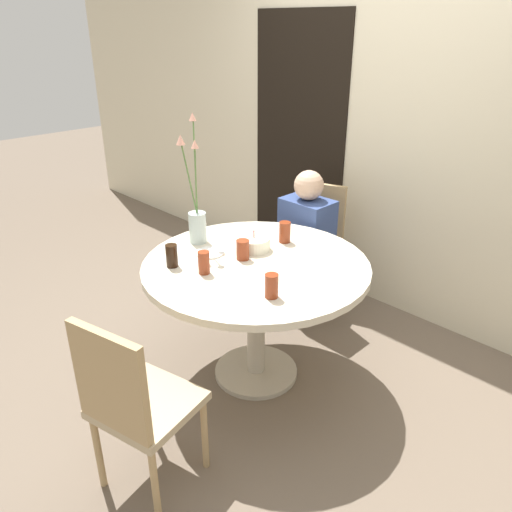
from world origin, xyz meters
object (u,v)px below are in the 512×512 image
object	(u,v)px
chair_right_flank	(314,240)
flower_vase	(196,215)
drink_glass_2	(285,232)
drink_glass_0	(272,286)
side_plate	(210,253)
person_boy	(306,249)
drink_glass_3	(243,250)
chair_far_back	(133,400)
birthday_cake	(254,244)
drink_glass_1	(204,263)
drink_glass_4	(172,256)

from	to	relation	value
chair_right_flank	flower_vase	xyz separation A→B (m)	(-0.12, -0.97, 0.41)
flower_vase	drink_glass_2	xyz separation A→B (m)	(0.37, 0.37, -0.11)
chair_right_flank	drink_glass_0	xyz separation A→B (m)	(0.65, -1.13, 0.30)
chair_right_flank	drink_glass_2	xyz separation A→B (m)	(0.25, -0.60, 0.31)
side_plate	person_boy	distance (m)	0.91
drink_glass_3	drink_glass_2	bearing A→B (deg)	89.49
chair_far_back	drink_glass_2	size ratio (longest dim) A/B	7.21
birthday_cake	drink_glass_1	world-z (taller)	drink_glass_1
chair_right_flank	drink_glass_1	size ratio (longest dim) A/B	7.39
chair_far_back	flower_vase	distance (m)	1.20
side_plate	person_boy	xyz separation A→B (m)	(-0.00, 0.87, -0.26)
chair_right_flank	person_boy	xyz separation A→B (m)	(0.05, -0.15, -0.01)
chair_far_back	drink_glass_4	xyz separation A→B (m)	(-0.51, 0.60, 0.31)
drink_glass_0	drink_glass_1	distance (m)	0.43
side_plate	person_boy	size ratio (longest dim) A/B	0.15
person_boy	side_plate	bearing A→B (deg)	-89.71
chair_far_back	drink_glass_3	distance (m)	1.03
chair_right_flank	drink_glass_1	distance (m)	1.26
drink_glass_1	drink_glass_3	world-z (taller)	drink_glass_1
chair_far_back	person_boy	world-z (taller)	person_boy
chair_far_back	drink_glass_4	distance (m)	0.84
side_plate	drink_glass_2	world-z (taller)	drink_glass_2
chair_right_flank	drink_glass_4	xyz separation A→B (m)	(0.04, -1.27, 0.31)
drink_glass_0	drink_glass_2	world-z (taller)	drink_glass_2
drink_glass_3	person_boy	bearing A→B (deg)	103.48
drink_glass_1	drink_glass_0	bearing A→B (deg)	9.18
chair_right_flank	flower_vase	world-z (taller)	flower_vase
chair_far_back	birthday_cake	xyz separation A→B (m)	(-0.36, 1.07, 0.28)
birthday_cake	drink_glass_3	distance (m)	0.14
drink_glass_2	flower_vase	bearing A→B (deg)	-134.48
birthday_cake	drink_glass_0	world-z (taller)	drink_glass_0
birthday_cake	drink_glass_3	size ratio (longest dim) A/B	1.66
drink_glass_1	drink_glass_4	size ratio (longest dim) A/B	0.98
side_plate	drink_glass_3	world-z (taller)	drink_glass_3
drink_glass_0	person_boy	distance (m)	1.19
chair_right_flank	side_plate	bearing A→B (deg)	-106.37
drink_glass_4	chair_far_back	bearing A→B (deg)	-49.57
flower_vase	drink_glass_3	bearing A→B (deg)	4.70
birthday_cake	drink_glass_0	size ratio (longest dim) A/B	1.55
drink_glass_2	drink_glass_3	bearing A→B (deg)	-90.51
drink_glass_1	drink_glass_2	xyz separation A→B (m)	(0.02, 0.61, 0.00)
drink_glass_1	person_boy	distance (m)	1.11
drink_glass_4	flower_vase	bearing A→B (deg)	117.87
side_plate	drink_glass_4	distance (m)	0.26
birthday_cake	drink_glass_2	bearing A→B (deg)	76.38
flower_vase	drink_glass_2	distance (m)	0.53
chair_right_flank	drink_glass_0	size ratio (longest dim) A/B	7.54
person_boy	drink_glass_0	bearing A→B (deg)	-58.85
birthday_cake	drink_glass_1	xyz separation A→B (m)	(0.03, -0.40, 0.02)
drink_glass_4	side_plate	bearing A→B (deg)	86.05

